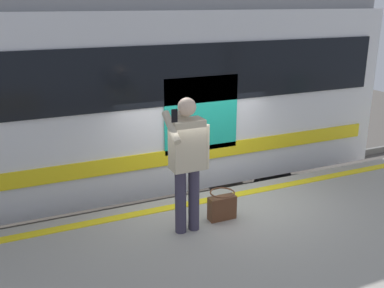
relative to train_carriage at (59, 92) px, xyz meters
The scene contains 7 objects.
ground_plane 3.62m from the train_carriage, 132.34° to the left, with size 26.29×26.29×0.00m, color #4C4742.
safety_line 3.17m from the train_carriage, 128.31° to the left, with size 17.18×0.16×0.01m, color yellow.
track_rail_near 3.06m from the train_carriage, 158.24° to the left, with size 22.79×0.08×0.16m, color slate.
track_rail_far 3.07m from the train_carriage, 157.90° to the right, with size 22.79×0.08×0.16m, color slate.
train_carriage is the anchor object (origin of this frame).
passenger 3.13m from the train_carriage, 109.41° to the left, with size 0.57×0.55×1.72m.
handbag 3.46m from the train_carriage, 118.98° to the left, with size 0.37×0.33×0.39m.
Camera 1 is at (2.78, 5.65, 3.92)m, focal length 41.85 mm.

